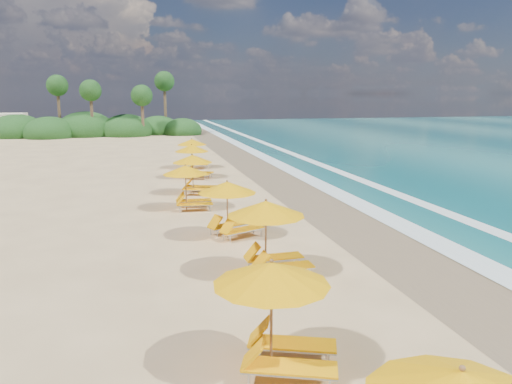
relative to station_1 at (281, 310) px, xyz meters
The scene contains 11 objects.
ground 11.54m from the station_1, 78.81° to the left, with size 160.00×160.00×0.00m, color #D8B47F.
wet_sand 12.92m from the station_1, 61.04° to the left, with size 4.00×160.00×0.01m, color #826E4D.
surf_foam 14.42m from the station_1, 51.58° to the left, with size 4.00×160.00×0.01m.
station_1 is the anchor object (origin of this frame).
station_2 5.15m from the station_1, 76.57° to the left, with size 2.49×2.31×2.28m.
station_3 9.09m from the station_1, 85.20° to the left, with size 2.83×2.81×2.16m.
station_4 13.87m from the station_1, 91.09° to the left, with size 2.33×2.17×2.09m.
station_5 17.35m from the station_1, 88.57° to the left, with size 2.71×2.65×2.14m.
station_6 22.28m from the station_1, 87.65° to the left, with size 2.84×2.84×2.15m.
station_7 26.58m from the station_1, 86.99° to the left, with size 2.72×2.67×2.13m.
treeline 57.29m from the station_1, 97.73° to the left, with size 25.80×8.80×9.74m.
Camera 1 is at (-4.67, -19.47, 5.21)m, focal length 34.51 mm.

